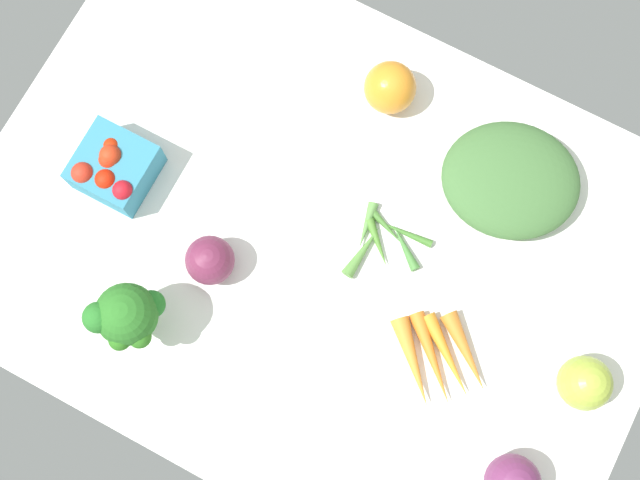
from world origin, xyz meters
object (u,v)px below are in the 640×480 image
(okra_pile, at_px, (380,240))
(bell_pepper_orange, at_px, (390,88))
(berry_basket, at_px, (113,168))
(heirloom_tomato_green, at_px, (585,383))
(broccoli_head, at_px, (127,316))
(leafy_greens_clump, at_px, (511,180))
(carrot_bunch, at_px, (438,357))
(red_onion_center, at_px, (210,260))

(okra_pile, bearing_deg, bell_pepper_orange, 113.56)
(berry_basket, xyz_separation_m, okra_pile, (0.40, 0.09, -0.03))
(bell_pepper_orange, bearing_deg, heirloom_tomato_green, -31.24)
(berry_basket, bearing_deg, heirloom_tomato_green, 2.85)
(broccoli_head, relative_size, berry_basket, 1.23)
(leafy_greens_clump, height_order, bell_pepper_orange, bell_pepper_orange)
(leafy_greens_clump, height_order, carrot_bunch, leafy_greens_clump)
(leafy_greens_clump, xyz_separation_m, okra_pile, (-0.13, -0.17, -0.03))
(carrot_bunch, bearing_deg, broccoli_head, -158.82)
(berry_basket, distance_m, carrot_bunch, 0.55)
(berry_basket, bearing_deg, broccoli_head, -51.64)
(leafy_greens_clump, bearing_deg, carrot_bunch, -85.60)
(red_onion_center, distance_m, heirloom_tomato_green, 0.56)
(heirloom_tomato_green, bearing_deg, bell_pepper_orange, 148.76)
(broccoli_head, xyz_separation_m, leafy_greens_clump, (0.39, 0.44, -0.05))
(broccoli_head, height_order, leafy_greens_clump, broccoli_head)
(carrot_bunch, bearing_deg, okra_pile, 142.82)
(red_onion_center, xyz_separation_m, heirloom_tomato_green, (0.55, 0.09, 0.00))
(carrot_bunch, xyz_separation_m, heirloom_tomato_green, (0.20, 0.06, 0.03))
(leafy_greens_clump, bearing_deg, heirloom_tomato_green, -45.77)
(carrot_bunch, height_order, red_onion_center, red_onion_center)
(berry_basket, xyz_separation_m, heirloom_tomato_green, (0.75, 0.04, 0.00))
(berry_basket, relative_size, okra_pile, 0.90)
(berry_basket, height_order, okra_pile, berry_basket)
(heirloom_tomato_green, bearing_deg, berry_basket, -177.15)
(broccoli_head, bearing_deg, carrot_bunch, 21.18)
(broccoli_head, relative_size, bell_pepper_orange, 1.62)
(broccoli_head, bearing_deg, red_onion_center, 67.43)
(bell_pepper_orange, bearing_deg, okra_pile, -66.44)
(berry_basket, distance_m, bell_pepper_orange, 0.43)
(red_onion_center, bearing_deg, okra_pile, 36.23)
(heirloom_tomato_green, bearing_deg, carrot_bunch, -162.83)
(okra_pile, height_order, heirloom_tomato_green, heirloom_tomato_green)
(leafy_greens_clump, bearing_deg, okra_pile, -128.44)
(okra_pile, relative_size, bell_pepper_orange, 1.47)
(heirloom_tomato_green, bearing_deg, leafy_greens_clump, 134.23)
(okra_pile, distance_m, heirloom_tomato_green, 0.35)
(berry_basket, height_order, bell_pepper_orange, bell_pepper_orange)
(carrot_bunch, bearing_deg, heirloom_tomato_green, 17.17)
(bell_pepper_orange, bearing_deg, broccoli_head, -108.60)
(red_onion_center, distance_m, bell_pepper_orange, 0.38)
(okra_pile, bearing_deg, leafy_greens_clump, 51.56)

